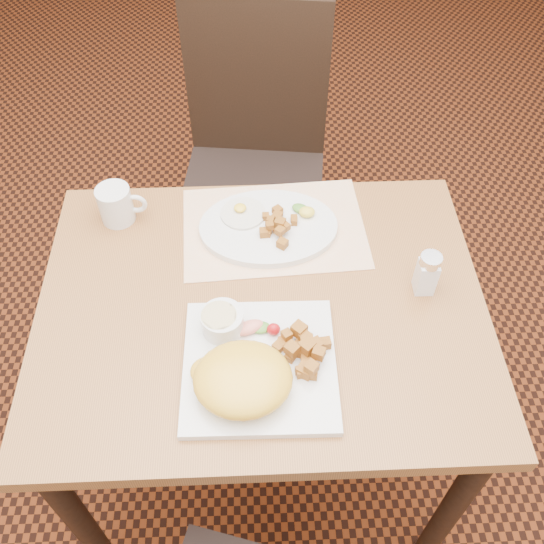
{
  "coord_description": "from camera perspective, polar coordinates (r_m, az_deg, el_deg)",
  "views": [
    {
      "loc": [
        -0.01,
        -0.73,
        1.73
      ],
      "look_at": [
        0.02,
        0.02,
        0.82
      ],
      "focal_mm": 40.0,
      "sensor_mm": 36.0,
      "label": 1
    }
  ],
  "objects": [
    {
      "name": "hollandaise_mound",
      "position": [
        1.07,
        -2.86,
        -10.06
      ],
      "size": [
        0.18,
        0.16,
        0.06
      ],
      "color": "yellow",
      "rests_on": "plate_square"
    },
    {
      "name": "chair_far",
      "position": [
        1.87,
        -1.65,
        11.15
      ],
      "size": [
        0.47,
        0.48,
        0.97
      ],
      "rotation": [
        0.0,
        0.0,
        3.02
      ],
      "color": "black",
      "rests_on": "ground"
    },
    {
      "name": "fried_egg",
      "position": [
        1.35,
        -2.79,
        5.6
      ],
      "size": [
        0.1,
        0.1,
        0.02
      ],
      "color": "white",
      "rests_on": "plate_oval"
    },
    {
      "name": "ground",
      "position": [
        1.87,
        -0.65,
        -16.76
      ],
      "size": [
        8.0,
        8.0,
        0.0
      ],
      "primitive_type": "plane",
      "color": "black",
      "rests_on": "ground"
    },
    {
      "name": "home_fries_sq",
      "position": [
        1.12,
        3.05,
        -7.47
      ],
      "size": [
        0.11,
        0.11,
        0.04
      ],
      "color": "#A3601A",
      "rests_on": "plate_square"
    },
    {
      "name": "plate_oval",
      "position": [
        1.34,
        -0.34,
        4.23
      ],
      "size": [
        0.31,
        0.23,
        0.02
      ],
      "primitive_type": null,
      "rotation": [
        0.0,
        0.0,
        0.01
      ],
      "color": "silver",
      "rests_on": "placemat"
    },
    {
      "name": "placemat",
      "position": [
        1.35,
        0.18,
        4.17
      ],
      "size": [
        0.41,
        0.3,
        0.0
      ],
      "primitive_type": "cube",
      "rotation": [
        0.0,
        0.0,
        0.06
      ],
      "color": "white",
      "rests_on": "table"
    },
    {
      "name": "table",
      "position": [
        1.31,
        -0.9,
        -5.81
      ],
      "size": [
        0.9,
        0.7,
        0.75
      ],
      "color": "#9B602F",
      "rests_on": "ground"
    },
    {
      "name": "plate_square",
      "position": [
        1.13,
        -1.17,
        -8.78
      ],
      "size": [
        0.28,
        0.28,
        0.02
      ],
      "primitive_type": "cube",
      "rotation": [
        0.0,
        0.0,
        -0.02
      ],
      "color": "silver",
      "rests_on": "table"
    },
    {
      "name": "ramekin",
      "position": [
        1.15,
        -4.72,
        -4.62
      ],
      "size": [
        0.08,
        0.08,
        0.04
      ],
      "color": "silver",
      "rests_on": "plate_square"
    },
    {
      "name": "garnish_sq",
      "position": [
        1.15,
        -1.44,
        -5.28
      ],
      "size": [
        0.09,
        0.05,
        0.03
      ],
      "color": "#387223",
      "rests_on": "plate_square"
    },
    {
      "name": "garnish_ov",
      "position": [
        1.35,
        3.06,
        5.79
      ],
      "size": [
        0.06,
        0.05,
        0.02
      ],
      "color": "#387223",
      "rests_on": "plate_oval"
    },
    {
      "name": "home_fries_ov",
      "position": [
        1.31,
        0.54,
        4.39
      ],
      "size": [
        0.09,
        0.13,
        0.03
      ],
      "color": "#A3601A",
      "rests_on": "plate_oval"
    },
    {
      "name": "salt_shaker",
      "position": [
        1.24,
        14.38,
        -0.08
      ],
      "size": [
        0.04,
        0.04,
        0.1
      ],
      "color": "white",
      "rests_on": "table"
    },
    {
      "name": "coffee_mug",
      "position": [
        1.39,
        -14.41,
        6.17
      ],
      "size": [
        0.11,
        0.08,
        0.09
      ],
      "color": "silver",
      "rests_on": "table"
    }
  ]
}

